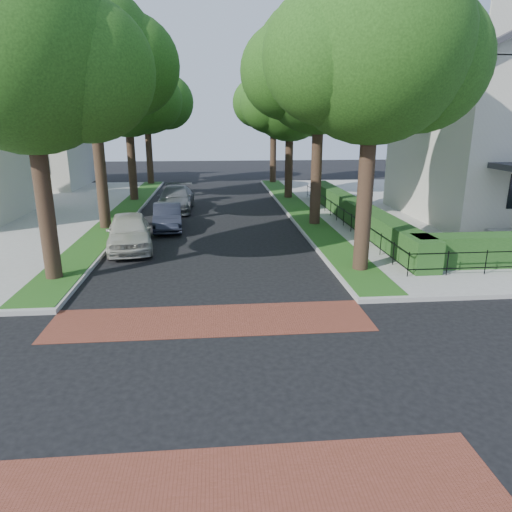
# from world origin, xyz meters

# --- Properties ---
(ground) EXTENTS (120.00, 120.00, 0.00)m
(ground) POSITION_xyz_m (0.00, 0.00, 0.00)
(ground) COLOR black
(ground) RESTS_ON ground
(crosswalk_far) EXTENTS (9.00, 2.20, 0.01)m
(crosswalk_far) POSITION_xyz_m (0.00, 3.20, 0.01)
(crosswalk_far) COLOR brown
(crosswalk_far) RESTS_ON ground
(crosswalk_near) EXTENTS (9.00, 2.20, 0.01)m
(crosswalk_near) POSITION_xyz_m (0.00, -3.20, 0.01)
(crosswalk_near) COLOR brown
(crosswalk_near) RESTS_ON ground
(grass_strip_ne) EXTENTS (1.60, 29.80, 0.02)m
(grass_strip_ne) POSITION_xyz_m (5.40, 19.10, 0.16)
(grass_strip_ne) COLOR #1E4F16
(grass_strip_ne) RESTS_ON sidewalk_ne
(grass_strip_nw) EXTENTS (1.60, 29.80, 0.02)m
(grass_strip_nw) POSITION_xyz_m (-5.40, 19.10, 0.16)
(grass_strip_nw) COLOR #1E4F16
(grass_strip_nw) RESTS_ON sidewalk_nw
(tree_right_near) EXTENTS (7.75, 6.67, 10.66)m
(tree_right_near) POSITION_xyz_m (5.60, 7.24, 7.63)
(tree_right_near) COLOR black
(tree_right_near) RESTS_ON sidewalk_ne
(tree_right_mid) EXTENTS (8.25, 7.09, 11.22)m
(tree_right_mid) POSITION_xyz_m (5.61, 15.25, 7.99)
(tree_right_mid) COLOR black
(tree_right_mid) RESTS_ON sidewalk_ne
(tree_right_far) EXTENTS (7.25, 6.23, 9.74)m
(tree_right_far) POSITION_xyz_m (5.60, 24.22, 6.91)
(tree_right_far) COLOR black
(tree_right_far) RESTS_ON sidewalk_ne
(tree_right_back) EXTENTS (7.50, 6.45, 10.20)m
(tree_right_back) POSITION_xyz_m (5.60, 33.23, 7.27)
(tree_right_back) COLOR black
(tree_right_back) RESTS_ON sidewalk_ne
(tree_left_near) EXTENTS (7.50, 6.45, 10.20)m
(tree_left_near) POSITION_xyz_m (-5.40, 7.23, 7.27)
(tree_left_near) COLOR black
(tree_left_near) RESTS_ON sidewalk_nw
(tree_left_mid) EXTENTS (8.00, 6.88, 11.48)m
(tree_left_mid) POSITION_xyz_m (-5.39, 15.24, 8.34)
(tree_left_mid) COLOR black
(tree_left_mid) RESTS_ON sidewalk_nw
(tree_left_far) EXTENTS (7.00, 6.02, 9.86)m
(tree_left_far) POSITION_xyz_m (-5.40, 24.22, 7.12)
(tree_left_far) COLOR black
(tree_left_far) RESTS_ON sidewalk_nw
(tree_left_back) EXTENTS (7.75, 6.66, 10.44)m
(tree_left_back) POSITION_xyz_m (-5.40, 33.24, 7.41)
(tree_left_back) COLOR black
(tree_left_back) RESTS_ON sidewalk_nw
(hedge_main_road) EXTENTS (1.00, 18.00, 1.20)m
(hedge_main_road) POSITION_xyz_m (7.70, 15.00, 0.75)
(hedge_main_road) COLOR #183C14
(hedge_main_road) RESTS_ON sidewalk_ne
(fence_main_road) EXTENTS (0.06, 18.00, 0.90)m
(fence_main_road) POSITION_xyz_m (6.90, 15.00, 0.60)
(fence_main_road) COLOR black
(fence_main_road) RESTS_ON sidewalk_ne
(house_left_far) EXTENTS (10.00, 9.00, 10.14)m
(house_left_far) POSITION_xyz_m (-15.49, 31.99, 5.04)
(house_left_far) COLOR beige
(house_left_far) RESTS_ON sidewalk_nw
(parked_car_front) EXTENTS (2.59, 4.87, 1.58)m
(parked_car_front) POSITION_xyz_m (-3.60, 11.17, 0.79)
(parked_car_front) COLOR #B8B6A6
(parked_car_front) RESTS_ON ground
(parked_car_middle) EXTENTS (1.74, 4.14, 1.33)m
(parked_car_middle) POSITION_xyz_m (-2.30, 14.95, 0.66)
(parked_car_middle) COLOR #1D202C
(parked_car_middle) RESTS_ON ground
(parked_car_rear) EXTENTS (2.19, 5.24, 1.51)m
(parked_car_rear) POSITION_xyz_m (-2.30, 20.32, 0.76)
(parked_car_rear) COLOR slate
(parked_car_rear) RESTS_ON ground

